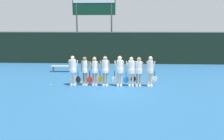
{
  "coord_description": "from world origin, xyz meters",
  "views": [
    {
      "loc": [
        0.51,
        -11.86,
        3.35
      ],
      "look_at": [
        -0.03,
        -0.06,
        0.91
      ],
      "focal_mm": 35.0,
      "sensor_mm": 36.0,
      "label": 1
    }
  ],
  "objects_px": {
    "player_0": "(73,68)",
    "player_3": "(105,68)",
    "player_7": "(150,69)",
    "tennis_ball_1": "(70,80)",
    "scoreboard": "(94,13)",
    "player_2": "(94,69)",
    "player_4": "(119,68)",
    "player_6": "(139,69)",
    "tennis_ball_2": "(81,82)",
    "tennis_ball_5": "(51,85)",
    "tennis_ball_0": "(121,82)",
    "tennis_ball_4": "(139,84)",
    "bench_courtside": "(62,67)",
    "player_1": "(85,69)",
    "tennis_ball_3": "(82,82)",
    "player_5": "(131,69)"
  },
  "relations": [
    {
      "from": "player_3",
      "to": "tennis_ball_0",
      "type": "distance_m",
      "value": 1.52
    },
    {
      "from": "player_2",
      "to": "tennis_ball_5",
      "type": "bearing_deg",
      "value": 178.18
    },
    {
      "from": "bench_courtside",
      "to": "tennis_ball_0",
      "type": "distance_m",
      "value": 5.22
    },
    {
      "from": "bench_courtside",
      "to": "tennis_ball_4",
      "type": "xyz_separation_m",
      "value": [
        5.31,
        -3.19,
        -0.34
      ]
    },
    {
      "from": "player_3",
      "to": "player_7",
      "type": "xyz_separation_m",
      "value": [
        2.49,
        0.03,
        -0.03
      ]
    },
    {
      "from": "player_3",
      "to": "scoreboard",
      "type": "bearing_deg",
      "value": 106.94
    },
    {
      "from": "player_1",
      "to": "tennis_ball_2",
      "type": "xyz_separation_m",
      "value": [
        -0.38,
        0.68,
        -0.93
      ]
    },
    {
      "from": "player_0",
      "to": "tennis_ball_3",
      "type": "relative_size",
      "value": 24.46
    },
    {
      "from": "bench_courtside",
      "to": "player_2",
      "type": "relative_size",
      "value": 1.01
    },
    {
      "from": "player_2",
      "to": "player_7",
      "type": "relative_size",
      "value": 0.97
    },
    {
      "from": "player_3",
      "to": "tennis_ball_4",
      "type": "height_order",
      "value": "player_3"
    },
    {
      "from": "player_7",
      "to": "tennis_ball_0",
      "type": "relative_size",
      "value": 25.82
    },
    {
      "from": "player_1",
      "to": "player_4",
      "type": "distance_m",
      "value": 1.93
    },
    {
      "from": "player_0",
      "to": "player_3",
      "type": "distance_m",
      "value": 1.79
    },
    {
      "from": "tennis_ball_1",
      "to": "tennis_ball_3",
      "type": "bearing_deg",
      "value": -38.44
    },
    {
      "from": "player_0",
      "to": "tennis_ball_4",
      "type": "xyz_separation_m",
      "value": [
        3.69,
        0.41,
        -0.97
      ]
    },
    {
      "from": "tennis_ball_4",
      "to": "player_4",
      "type": "bearing_deg",
      "value": -158.44
    },
    {
      "from": "player_2",
      "to": "player_4",
      "type": "relative_size",
      "value": 0.96
    },
    {
      "from": "player_3",
      "to": "bench_courtside",
      "type": "bearing_deg",
      "value": 139.26
    },
    {
      "from": "player_0",
      "to": "bench_courtside",
      "type": "bearing_deg",
      "value": 122.29
    },
    {
      "from": "tennis_ball_2",
      "to": "player_3",
      "type": "bearing_deg",
      "value": -26.73
    },
    {
      "from": "player_1",
      "to": "player_2",
      "type": "relative_size",
      "value": 1.01
    },
    {
      "from": "tennis_ball_2",
      "to": "tennis_ball_3",
      "type": "height_order",
      "value": "same"
    },
    {
      "from": "tennis_ball_1",
      "to": "player_6",
      "type": "bearing_deg",
      "value": -15.73
    },
    {
      "from": "scoreboard",
      "to": "tennis_ball_4",
      "type": "height_order",
      "value": "scoreboard"
    },
    {
      "from": "scoreboard",
      "to": "player_7",
      "type": "height_order",
      "value": "scoreboard"
    },
    {
      "from": "bench_courtside",
      "to": "tennis_ball_1",
      "type": "xyz_separation_m",
      "value": [
        1.15,
        -2.41,
        -0.34
      ]
    },
    {
      "from": "player_0",
      "to": "tennis_ball_3",
      "type": "xyz_separation_m",
      "value": [
        0.36,
        0.54,
        -0.97
      ]
    },
    {
      "from": "tennis_ball_3",
      "to": "tennis_ball_5",
      "type": "distance_m",
      "value": 1.76
    },
    {
      "from": "tennis_ball_0",
      "to": "tennis_ball_3",
      "type": "xyz_separation_m",
      "value": [
        -2.34,
        -0.15,
        0.0
      ]
    },
    {
      "from": "player_5",
      "to": "tennis_ball_3",
      "type": "height_order",
      "value": "player_5"
    },
    {
      "from": "player_0",
      "to": "player_6",
      "type": "height_order",
      "value": "player_0"
    },
    {
      "from": "player_4",
      "to": "player_2",
      "type": "bearing_deg",
      "value": 179.26
    },
    {
      "from": "tennis_ball_4",
      "to": "player_0",
      "type": "bearing_deg",
      "value": -173.62
    },
    {
      "from": "player_0",
      "to": "tennis_ball_5",
      "type": "distance_m",
      "value": 1.6
    },
    {
      "from": "player_2",
      "to": "tennis_ball_2",
      "type": "bearing_deg",
      "value": 137.64
    },
    {
      "from": "scoreboard",
      "to": "player_1",
      "type": "height_order",
      "value": "scoreboard"
    },
    {
      "from": "bench_courtside",
      "to": "tennis_ball_5",
      "type": "relative_size",
      "value": 23.36
    },
    {
      "from": "player_5",
      "to": "player_1",
      "type": "bearing_deg",
      "value": 173.83
    },
    {
      "from": "tennis_ball_2",
      "to": "tennis_ball_5",
      "type": "xyz_separation_m",
      "value": [
        -1.55,
        -0.84,
        0.0
      ]
    },
    {
      "from": "bench_courtside",
      "to": "tennis_ball_1",
      "type": "distance_m",
      "value": 2.7
    },
    {
      "from": "tennis_ball_4",
      "to": "tennis_ball_0",
      "type": "bearing_deg",
      "value": 164.52
    },
    {
      "from": "scoreboard",
      "to": "player_1",
      "type": "distance_m",
      "value": 9.11
    },
    {
      "from": "player_6",
      "to": "tennis_ball_3",
      "type": "height_order",
      "value": "player_6"
    },
    {
      "from": "player_6",
      "to": "tennis_ball_2",
      "type": "distance_m",
      "value": 3.56
    },
    {
      "from": "player_7",
      "to": "tennis_ball_1",
      "type": "distance_m",
      "value": 4.98
    },
    {
      "from": "player_6",
      "to": "tennis_ball_4",
      "type": "height_order",
      "value": "player_6"
    },
    {
      "from": "tennis_ball_3",
      "to": "player_7",
      "type": "bearing_deg",
      "value": -7.67
    },
    {
      "from": "scoreboard",
      "to": "player_2",
      "type": "xyz_separation_m",
      "value": [
        1.04,
        -8.45,
        -3.42
      ]
    },
    {
      "from": "bench_courtside",
      "to": "player_4",
      "type": "height_order",
      "value": "player_4"
    }
  ]
}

